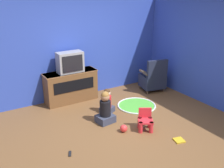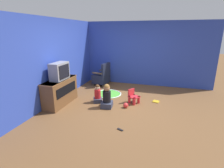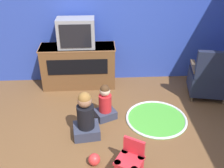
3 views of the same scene
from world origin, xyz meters
The scene contains 10 objects.
ground_plane centered at (0.00, 0.00, 0.00)m, with size 30.00×30.00×0.00m, color brown.
wall_back centered at (-0.27, 2.11, 1.27)m, with size 5.46×0.12×2.54m.
tv_cabinet centered at (-0.43, 1.81, 0.40)m, with size 1.32×0.45×0.78m.
television centered at (-0.43, 1.77, 1.03)m, with size 0.63×0.32×0.50m.
black_armchair centered at (1.79, 1.27, 0.36)m, with size 0.70×0.66×0.93m.
yellow_kid_chair centered at (0.27, -0.31, 0.18)m, with size 0.39×0.39×0.44m.
play_mat centered at (0.80, 0.69, 0.01)m, with size 0.94×0.94×0.04m.
child_watching_left centered at (-0.26, 0.38, 0.31)m, with size 0.40×0.36×0.71m.
child_watching_center centered at (0.02, 0.78, 0.25)m, with size 0.37×0.36×0.58m.
toy_ball centered at (-0.15, -0.16, 0.08)m, with size 0.15×0.15×0.15m.
Camera 3 is at (-0.06, -2.49, 2.50)m, focal length 42.00 mm.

